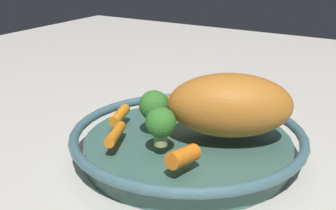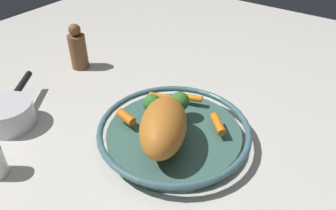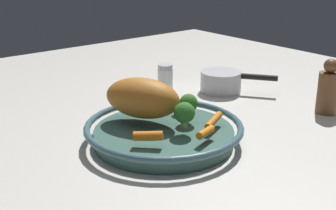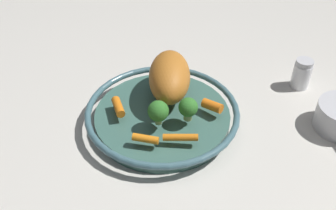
{
  "view_description": "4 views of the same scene",
  "coord_description": "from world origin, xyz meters",
  "px_view_note": "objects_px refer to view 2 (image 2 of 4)",
  "views": [
    {
      "loc": [
        -0.51,
        -0.28,
        0.29
      ],
      "look_at": [
        -0.01,
        0.03,
        0.08
      ],
      "focal_mm": 47.98,
      "sensor_mm": 36.0,
      "label": 1
    },
    {
      "loc": [
        0.31,
        -0.45,
        0.49
      ],
      "look_at": [
        -0.02,
        0.01,
        0.08
      ],
      "focal_mm": 35.31,
      "sensor_mm": 36.0,
      "label": 2
    },
    {
      "loc": [
        0.55,
        0.68,
        0.39
      ],
      "look_at": [
        -0.01,
        0.0,
        0.08
      ],
      "focal_mm": 48.53,
      "sensor_mm": 36.0,
      "label": 3
    },
    {
      "loc": [
        -0.31,
        0.55,
        0.57
      ],
      "look_at": [
        -0.02,
        0.01,
        0.07
      ],
      "focal_mm": 41.18,
      "sensor_mm": 36.0,
      "label": 4
    }
  ],
  "objects_px": {
    "baby_carrot_near_rim": "(163,97)",
    "pepper_mill": "(78,49)",
    "saucepan": "(9,114)",
    "serving_bowl": "(174,133)",
    "baby_carrot_center": "(126,117)",
    "baby_carrot_right": "(218,124)",
    "baby_carrot_back": "(192,98)",
    "roast_chicken_piece": "(163,126)",
    "broccoli_floret_mid": "(180,102)",
    "broccoli_floret_small": "(152,104)"
  },
  "relations": [
    {
      "from": "roast_chicken_piece",
      "to": "baby_carrot_back",
      "type": "bearing_deg",
      "value": 101.95
    },
    {
      "from": "baby_carrot_near_rim",
      "to": "pepper_mill",
      "type": "relative_size",
      "value": 0.5
    },
    {
      "from": "baby_carrot_near_rim",
      "to": "broccoli_floret_small",
      "type": "xyz_separation_m",
      "value": [
        0.02,
        -0.06,
        0.02
      ]
    },
    {
      "from": "pepper_mill",
      "to": "saucepan",
      "type": "xyz_separation_m",
      "value": [
        0.08,
        -0.28,
        -0.03
      ]
    },
    {
      "from": "roast_chicken_piece",
      "to": "baby_carrot_center",
      "type": "xyz_separation_m",
      "value": [
        -0.11,
        0.01,
        -0.03
      ]
    },
    {
      "from": "serving_bowl",
      "to": "baby_carrot_back",
      "type": "distance_m",
      "value": 0.11
    },
    {
      "from": "broccoli_floret_mid",
      "to": "saucepan",
      "type": "height_order",
      "value": "broccoli_floret_mid"
    },
    {
      "from": "broccoli_floret_small",
      "to": "broccoli_floret_mid",
      "type": "relative_size",
      "value": 0.96
    },
    {
      "from": "baby_carrot_center",
      "to": "broccoli_floret_mid",
      "type": "relative_size",
      "value": 0.82
    },
    {
      "from": "baby_carrot_right",
      "to": "baby_carrot_center",
      "type": "xyz_separation_m",
      "value": [
        -0.17,
        -0.1,
        0.0
      ]
    },
    {
      "from": "serving_bowl",
      "to": "baby_carrot_near_rim",
      "type": "height_order",
      "value": "baby_carrot_near_rim"
    },
    {
      "from": "roast_chicken_piece",
      "to": "saucepan",
      "type": "height_order",
      "value": "roast_chicken_piece"
    },
    {
      "from": "serving_bowl",
      "to": "broccoli_floret_small",
      "type": "xyz_separation_m",
      "value": [
        -0.06,
        0.01,
        0.05
      ]
    },
    {
      "from": "baby_carrot_near_rim",
      "to": "saucepan",
      "type": "height_order",
      "value": "baby_carrot_near_rim"
    },
    {
      "from": "baby_carrot_right",
      "to": "baby_carrot_near_rim",
      "type": "height_order",
      "value": "baby_carrot_right"
    },
    {
      "from": "baby_carrot_right",
      "to": "roast_chicken_piece",
      "type": "bearing_deg",
      "value": -121.49
    },
    {
      "from": "roast_chicken_piece",
      "to": "pepper_mill",
      "type": "bearing_deg",
      "value": 158.71
    },
    {
      "from": "roast_chicken_piece",
      "to": "broccoli_floret_mid",
      "type": "distance_m",
      "value": 0.11
    },
    {
      "from": "baby_carrot_near_rim",
      "to": "serving_bowl",
      "type": "bearing_deg",
      "value": -40.77
    },
    {
      "from": "serving_bowl",
      "to": "broccoli_floret_small",
      "type": "bearing_deg",
      "value": 175.08
    },
    {
      "from": "roast_chicken_piece",
      "to": "baby_carrot_right",
      "type": "distance_m",
      "value": 0.13
    },
    {
      "from": "broccoli_floret_small",
      "to": "broccoli_floret_mid",
      "type": "height_order",
      "value": "broccoli_floret_mid"
    },
    {
      "from": "baby_carrot_center",
      "to": "pepper_mill",
      "type": "distance_m",
      "value": 0.36
    },
    {
      "from": "pepper_mill",
      "to": "saucepan",
      "type": "relative_size",
      "value": 0.73
    },
    {
      "from": "serving_bowl",
      "to": "baby_carrot_back",
      "type": "bearing_deg",
      "value": 101.46
    },
    {
      "from": "broccoli_floret_small",
      "to": "serving_bowl",
      "type": "bearing_deg",
      "value": -4.92
    },
    {
      "from": "baby_carrot_near_rim",
      "to": "pepper_mill",
      "type": "bearing_deg",
      "value": 172.39
    },
    {
      "from": "serving_bowl",
      "to": "baby_carrot_right",
      "type": "bearing_deg",
      "value": 32.86
    },
    {
      "from": "broccoli_floret_small",
      "to": "pepper_mill",
      "type": "height_order",
      "value": "pepper_mill"
    },
    {
      "from": "serving_bowl",
      "to": "baby_carrot_near_rim",
      "type": "relative_size",
      "value": 4.87
    },
    {
      "from": "broccoli_floret_small",
      "to": "baby_carrot_right",
      "type": "bearing_deg",
      "value": 17.66
    },
    {
      "from": "baby_carrot_back",
      "to": "saucepan",
      "type": "height_order",
      "value": "baby_carrot_back"
    },
    {
      "from": "baby_carrot_back",
      "to": "baby_carrot_near_rim",
      "type": "distance_m",
      "value": 0.07
    },
    {
      "from": "baby_carrot_back",
      "to": "broccoli_floret_mid",
      "type": "height_order",
      "value": "broccoli_floret_mid"
    },
    {
      "from": "baby_carrot_center",
      "to": "broccoli_floret_mid",
      "type": "bearing_deg",
      "value": 49.23
    },
    {
      "from": "baby_carrot_right",
      "to": "broccoli_floret_mid",
      "type": "distance_m",
      "value": 0.1
    },
    {
      "from": "roast_chicken_piece",
      "to": "baby_carrot_center",
      "type": "relative_size",
      "value": 3.79
    },
    {
      "from": "roast_chicken_piece",
      "to": "baby_carrot_near_rim",
      "type": "height_order",
      "value": "roast_chicken_piece"
    },
    {
      "from": "baby_carrot_right",
      "to": "saucepan",
      "type": "xyz_separation_m",
      "value": [
        -0.43,
        -0.22,
        -0.02
      ]
    },
    {
      "from": "serving_bowl",
      "to": "baby_carrot_near_rim",
      "type": "xyz_separation_m",
      "value": [
        -0.08,
        0.07,
        0.03
      ]
    },
    {
      "from": "broccoli_floret_mid",
      "to": "pepper_mill",
      "type": "bearing_deg",
      "value": 170.49
    },
    {
      "from": "broccoli_floret_small",
      "to": "pepper_mill",
      "type": "distance_m",
      "value": 0.38
    },
    {
      "from": "baby_carrot_right",
      "to": "baby_carrot_back",
      "type": "height_order",
      "value": "baby_carrot_right"
    },
    {
      "from": "baby_carrot_back",
      "to": "baby_carrot_center",
      "type": "distance_m",
      "value": 0.17
    },
    {
      "from": "broccoli_floret_mid",
      "to": "baby_carrot_back",
      "type": "bearing_deg",
      "value": 94.36
    },
    {
      "from": "baby_carrot_center",
      "to": "broccoli_floret_small",
      "type": "relative_size",
      "value": 0.86
    },
    {
      "from": "saucepan",
      "to": "baby_carrot_right",
      "type": "bearing_deg",
      "value": 27.5
    },
    {
      "from": "baby_carrot_near_rim",
      "to": "saucepan",
      "type": "relative_size",
      "value": 0.36
    },
    {
      "from": "baby_carrot_right",
      "to": "broccoli_floret_mid",
      "type": "xyz_separation_m",
      "value": [
        -0.09,
        -0.0,
        0.02
      ]
    },
    {
      "from": "serving_bowl",
      "to": "baby_carrot_center",
      "type": "xyz_separation_m",
      "value": [
        -0.1,
        -0.05,
        0.03
      ]
    }
  ]
}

